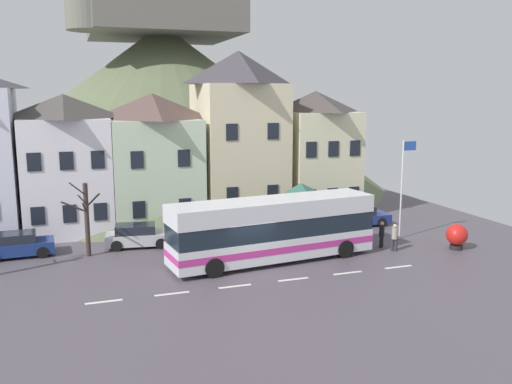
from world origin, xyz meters
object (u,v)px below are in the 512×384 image
(townhouse_04, at_px, (315,153))
(townhouse_03, at_px, (239,136))
(pedestrian_02, at_px, (323,231))
(public_bench, at_px, (294,226))
(parked_car_00, at_px, (138,236))
(pedestrian_00, at_px, (382,234))
(pedestrian_01, at_px, (395,237))
(townhouse_02, at_px, (154,160))
(bare_tree_01, at_px, (86,217))
(townhouse_01, at_px, (67,165))
(hilltop_castle, at_px, (164,101))
(harbour_buoy, at_px, (457,235))
(parked_car_02, at_px, (17,245))
(transit_bus, at_px, (273,230))
(bus_shelter, at_px, (301,193))
(flagpole, at_px, (403,182))
(parked_car_01, at_px, (355,216))
(pedestrian_03, at_px, (370,226))

(townhouse_04, bearing_deg, townhouse_03, 179.87)
(pedestrian_02, distance_m, public_bench, 3.39)
(parked_car_00, bearing_deg, pedestrian_00, -11.84)
(pedestrian_01, bearing_deg, pedestrian_00, 108.33)
(townhouse_02, height_order, parked_car_00, townhouse_02)
(townhouse_03, relative_size, bare_tree_01, 2.75)
(townhouse_01, bearing_deg, pedestrian_01, -31.05)
(hilltop_castle, bearing_deg, bare_tree_01, -110.05)
(pedestrian_01, height_order, harbour_buoy, pedestrian_01)
(parked_car_02, relative_size, pedestrian_02, 2.45)
(townhouse_02, bearing_deg, pedestrian_02, -45.75)
(townhouse_04, height_order, parked_car_00, townhouse_04)
(transit_bus, xyz_separation_m, parked_car_00, (-6.61, 5.27, -1.07))
(bare_tree_01, bearing_deg, parked_car_02, 161.84)
(bus_shelter, height_order, parked_car_00, bus_shelter)
(townhouse_02, bearing_deg, townhouse_01, -175.41)
(townhouse_01, distance_m, parked_car_00, 7.30)
(flagpole, xyz_separation_m, harbour_buoy, (1.68, -3.18, -2.81))
(bus_shelter, height_order, pedestrian_01, bus_shelter)
(parked_car_02, height_order, pedestrian_00, pedestrian_00)
(hilltop_castle, relative_size, pedestrian_02, 26.86)
(pedestrian_00, distance_m, flagpole, 3.87)
(townhouse_04, xyz_separation_m, flagpole, (1.88, -8.93, -0.98))
(public_bench, bearing_deg, parked_car_01, 6.87)
(public_bench, bearing_deg, bus_shelter, -102.23)
(townhouse_02, height_order, pedestrian_03, townhouse_02)
(harbour_buoy, bearing_deg, transit_bus, 172.73)
(townhouse_03, xyz_separation_m, pedestrian_01, (5.94, -11.21, -5.15))
(bus_shelter, height_order, public_bench, bus_shelter)
(pedestrian_00, bearing_deg, public_bench, 127.48)
(townhouse_02, relative_size, transit_bus, 0.77)
(pedestrian_00, xyz_separation_m, pedestrian_02, (-3.17, 1.38, 0.09))
(parked_car_00, bearing_deg, pedestrian_03, -5.84)
(pedestrian_00, xyz_separation_m, flagpole, (2.25, 1.38, 2.84))
(townhouse_01, xyz_separation_m, transit_bus, (10.39, -10.19, -2.77))
(bus_shelter, distance_m, pedestrian_00, 5.39)
(transit_bus, bearing_deg, pedestrian_02, 18.17)
(parked_car_02, distance_m, pedestrian_00, 20.92)
(pedestrian_00, height_order, pedestrian_01, pedestrian_01)
(hilltop_castle, relative_size, parked_car_02, 10.97)
(public_bench, bearing_deg, townhouse_02, 145.97)
(parked_car_01, bearing_deg, parked_car_00, -175.68)
(townhouse_04, bearing_deg, bus_shelter, -120.41)
(townhouse_02, xyz_separation_m, pedestrian_02, (8.63, -8.86, -3.64))
(transit_bus, distance_m, pedestrian_00, 7.13)
(transit_bus, bearing_deg, parked_car_00, 134.95)
(townhouse_04, xyz_separation_m, parked_car_02, (-20.68, -5.31, -3.95))
(townhouse_04, height_order, pedestrian_00, townhouse_04)
(transit_bus, bearing_deg, hilltop_castle, 86.14)
(pedestrian_00, relative_size, pedestrian_01, 0.97)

